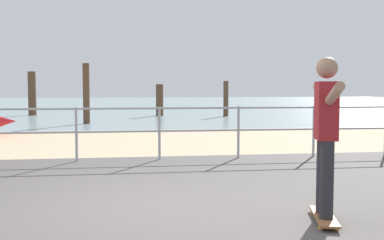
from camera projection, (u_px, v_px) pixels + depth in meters
name	position (u px, v px, depth m)	size (l,w,h in m)	color
ground_plane	(132.00, 237.00, 4.40)	(24.00, 10.00, 0.04)	#514C49
beach_strip	(128.00, 141.00, 12.31)	(24.00, 6.00, 0.04)	tan
sea_surface	(127.00, 104.00, 39.96)	(72.00, 50.00, 0.04)	#849EA3
railing_fence	(33.00, 126.00, 8.65)	(14.20, 0.05, 1.05)	#9EA0A5
skateboard	(324.00, 217.00, 4.86)	(0.40, 0.82, 0.08)	brown
skateboarder	(326.00, 127.00, 4.80)	(0.46, 1.42, 1.65)	#26262B
groyne_post_1	(32.00, 94.00, 23.35)	(0.40, 0.40, 2.22)	#513826
groyne_post_2	(86.00, 94.00, 17.90)	(0.26, 0.26, 2.35)	#513826
groyne_post_3	(160.00, 100.00, 23.01)	(0.37, 0.37, 1.58)	#513826
groyne_post_4	(226.00, 99.00, 22.57)	(0.24, 0.24, 1.73)	#513826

